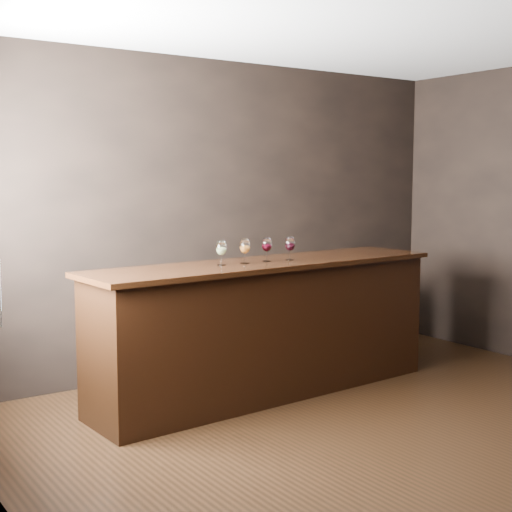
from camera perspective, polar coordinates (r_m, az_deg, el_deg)
ground at (r=5.10m, az=11.13°, el=-13.88°), size 5.00×5.00×0.00m
room_shell at (r=4.71m, az=8.61°, el=6.97°), size 5.02×4.52×2.81m
bar_counter at (r=5.77m, az=0.89°, el=-5.97°), size 3.01×0.80×1.04m
bar_top at (r=5.68m, az=0.90°, el=-0.63°), size 3.11×0.88×0.04m
back_bar_shelf at (r=6.67m, az=0.47°, el=-5.14°), size 2.36×0.40×0.85m
glass_white at (r=5.43m, az=-2.80°, el=0.60°), size 0.08×0.08×0.19m
glass_amber at (r=5.54m, az=-0.90°, el=0.75°), size 0.08×0.08×0.19m
glass_red_a at (r=5.68m, az=0.88°, el=0.87°), size 0.08×0.08×0.19m
glass_red_b at (r=5.76m, az=2.74°, el=0.93°), size 0.08×0.08×0.19m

